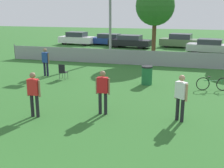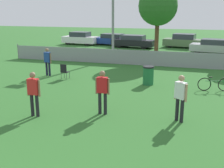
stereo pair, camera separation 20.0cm
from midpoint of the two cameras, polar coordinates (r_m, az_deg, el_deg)
fence_backline at (r=20.73m, az=7.20°, el=5.26°), size 21.69×0.07×1.21m
light_pole at (r=23.08m, az=0.45°, el=16.49°), size 0.90×0.36×7.76m
tree_near_pole at (r=22.59m, az=9.58°, el=15.29°), size 3.00×3.00×5.75m
player_receiver_white at (r=10.35m, az=14.28°, el=-2.19°), size 0.47×0.41×1.73m
player_thrower_red at (r=10.91m, az=-15.13°, el=-1.38°), size 0.56×0.22×1.73m
player_defender_red at (r=10.76m, az=-1.42°, el=-1.08°), size 0.56×0.25×1.73m
spectator_in_blue at (r=17.67m, az=-12.64°, el=4.79°), size 0.53×0.27×1.71m
folding_chair_sideline at (r=16.66m, az=-9.30°, el=2.67°), size 0.43×0.43×0.90m
bicycle_sideline at (r=14.99m, az=20.49°, el=-0.04°), size 1.65×0.50×0.73m
trash_bin at (r=15.38m, az=7.75°, el=1.75°), size 0.61×0.61×1.02m
parked_car_white at (r=33.62m, az=-6.28°, el=9.21°), size 4.24×2.06×1.47m
parked_car_blue at (r=32.86m, az=0.29°, el=9.02°), size 4.78×2.36×1.30m
parked_car_dark at (r=30.65m, az=4.55°, el=8.62°), size 4.72×2.20×1.35m
parked_car_olive at (r=31.56m, az=14.61°, el=8.45°), size 4.50×2.47×1.48m
parked_car_silver at (r=28.06m, az=20.08°, el=7.18°), size 4.33×2.43×1.33m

